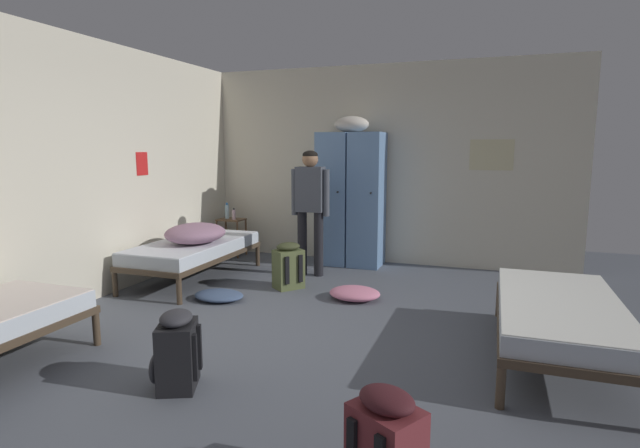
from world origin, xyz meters
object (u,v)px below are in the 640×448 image
Objects in this scene: bed_left_rear at (194,250)px; water_bottle at (227,211)px; backpack_black at (176,352)px; backpack_olive at (288,266)px; clothes_pile_pink at (355,293)px; bedding_heap at (195,233)px; locker_bank at (351,196)px; lotion_bottle at (234,214)px; person_traveler at (310,201)px; bed_right at (559,313)px; shelf_unit at (232,233)px; clothes_pile_denim at (219,295)px; backpack_maroon at (387,447)px.

bed_left_rear is 7.83× the size of water_bottle.
water_bottle is at bearing 115.29° from backpack_black.
backpack_olive is 0.90m from clothes_pile_pink.
locker_bank is at bearing 45.19° from bedding_heap.
locker_bank is at bearing 107.66° from clothes_pile_pink.
water_bottle reaches higher than lotion_bottle.
person_traveler reaches higher than water_bottle.
lotion_bottle is (-1.48, 0.66, -0.32)m from person_traveler.
bedding_heap reaches higher than bed_right.
lotion_bottle is at bearing -176.32° from locker_bank.
shelf_unit is 0.35× the size of person_traveler.
lotion_bottle is at bearing 113.78° from backpack_black.
person_traveler is at bearing -23.71° from water_bottle.
bed_left_rear is 1.58m from person_traveler.
locker_bank reaches higher than clothes_pile_denim.
bedding_heap is at bearing -77.03° from shelf_unit.
backpack_black is (-1.59, 0.59, 0.00)m from backpack_maroon.
bed_left_rear is at bearing 136.59° from bedding_heap.
backpack_maroon is at bearing -53.44° from lotion_bottle.
water_bottle is at bearing 103.24° from bed_left_rear.
backpack_olive is (-1.84, 3.11, 0.00)m from backpack_maroon.
shelf_unit is 1.81m from person_traveler.
person_traveler is 2.92× the size of backpack_olive.
lotion_bottle is at bearing -21.80° from water_bottle.
backpack_olive is at bearing 5.91° from bedding_heap.
bed_right is 4.08m from bedding_heap.
backpack_olive is at bearing 1.75° from bed_left_rear.
person_traveler is 2.92× the size of backpack_black.
backpack_olive is (1.44, -1.30, -0.39)m from lotion_bottle.
bed_right is at bearing 28.50° from backpack_black.
backpack_olive reaches higher than bed_right.
shelf_unit is at bearing 100.25° from bed_left_rear.
bed_left_rear is at bearing -76.76° from water_bottle.
shelf_unit reaches higher than backpack_maroon.
water_bottle is (-0.08, 0.02, 0.34)m from shelf_unit.
locker_bank is 8.53× the size of water_bottle.
shelf_unit reaches higher than backpack_black.
bedding_heap is 1.45× the size of backpack_olive.
clothes_pile_denim is at bearing -62.58° from water_bottle.
person_traveler reaches higher than bed_left_rear.
bed_left_rear is at bearing -82.37° from lotion_bottle.
bedding_heap is 2.11m from clothes_pile_pink.
locker_bank reaches higher than backpack_black.
lotion_bottle is at bearing 100.63° from bedding_heap.
person_traveler is 2.92× the size of backpack_maroon.
clothes_pile_pink is at bearing -1.33° from bedding_heap.
locker_bank is 3.76× the size of backpack_black.
backpack_olive is 0.99× the size of clothes_pile_denim.
bedding_heap is 3.30× the size of water_bottle.
bed_right is 10.93× the size of lotion_bottle.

